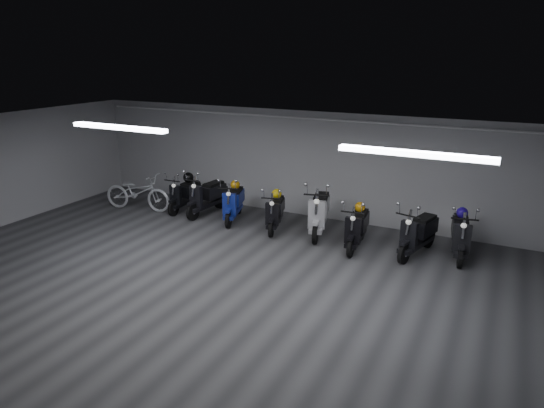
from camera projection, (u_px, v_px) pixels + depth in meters
The scene contains 20 objects.
floor at pixel (220, 299), 8.67m from camera, with size 14.00×10.00×0.01m, color #363638.
ceiling at pixel (214, 144), 7.83m from camera, with size 14.00×10.00×0.01m, color slate.
back_wall at pixel (322, 166), 12.52m from camera, with size 14.00×0.01×2.80m, color #A4A4A6.
fluor_strip_left at pixel (119, 127), 9.98m from camera, with size 2.40×0.18×0.08m, color white.
fluor_strip_right at pixel (415, 154), 7.42m from camera, with size 2.40×0.18×0.08m, color white.
conduit at pixel (323, 119), 12.08m from camera, with size 0.05×0.05×13.60m, color white.
scooter_1 at pixel (184, 189), 13.34m from camera, with size 0.54×1.62×1.21m, color black, non-canonical shape.
scooter_3 at pixel (207, 191), 13.00m from camera, with size 0.60×1.79×1.33m, color black, non-canonical shape.
scooter_4 at pixel (233, 197), 12.50m from camera, with size 0.57×1.70×1.27m, color navy, non-canonical shape.
scooter_5 at pixel (275, 207), 11.89m from camera, with size 0.53×1.60×1.19m, color black, non-canonical shape.
scooter_6 at pixel (319, 205), 11.55m from camera, with size 0.65×1.94×1.45m, color #B6B6BB, non-canonical shape.
scooter_7 at pixel (357, 222), 10.74m from camera, with size 0.56×1.69×1.25m, color black, non-canonical shape.
scooter_8 at pixel (419, 227), 10.34m from camera, with size 0.59×1.76×1.31m, color black, non-canonical shape.
scooter_9 at pixel (461, 229), 10.25m from camera, with size 0.58×1.75×1.30m, color black, non-canonical shape.
bicycle at pixel (137, 188), 13.37m from camera, with size 0.69×1.95×1.26m, color white.
helmet_0 at pixel (462, 213), 10.39m from camera, with size 0.24×0.24×0.24m, color #1F0C85.
helmet_1 at pixel (277, 194), 12.02m from camera, with size 0.25×0.25×0.25m, color gold.
helmet_2 at pixel (188, 177), 13.44m from camera, with size 0.29×0.29×0.29m, color black.
helmet_3 at pixel (235, 185), 12.64m from camera, with size 0.25×0.25×0.25m, color orange.
helmet_4 at pixel (360, 207), 10.87m from camera, with size 0.24×0.24×0.24m, color #C17C0B.
Camera 1 is at (4.30, -6.52, 4.24)m, focal length 31.91 mm.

